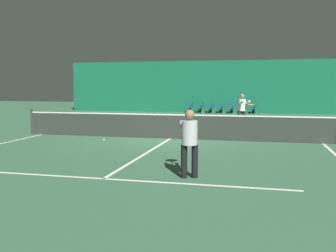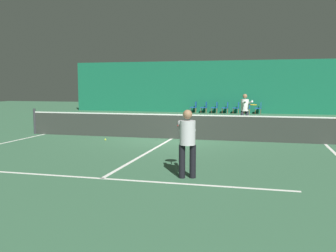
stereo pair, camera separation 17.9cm
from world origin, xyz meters
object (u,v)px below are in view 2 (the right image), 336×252
tennis_net (172,126)px  player_far (245,108)px  courtside_chair_0 (194,106)px  player_near (187,138)px  tennis_ball (105,140)px  courtside_chair_1 (205,107)px  courtside_chair_2 (215,107)px  courtside_chair_3 (226,107)px  courtside_chair_5 (248,107)px  courtside_chair_6 (259,107)px  courtside_chair_4 (237,107)px

tennis_net → player_far: (2.51, 4.72, 0.44)m
tennis_net → courtside_chair_0: tennis_net is taller
player_near → tennis_ball: player_near is taller
courtside_chair_0 → courtside_chair_1: bearing=90.0°
tennis_net → courtside_chair_2: size_ratio=14.29×
tennis_net → courtside_chair_1: tennis_net is taller
courtside_chair_1 → courtside_chair_3: size_ratio=1.00×
courtside_chair_5 → courtside_chair_6: (0.79, 0.00, 0.00)m
player_far → tennis_ball: (-4.80, -5.77, -0.92)m
courtside_chair_0 → tennis_ball: (-0.61, -14.95, -0.45)m
player_far → courtside_chair_2: player_far is taller
player_far → courtside_chair_6: (0.56, 9.19, -0.47)m
player_near → courtside_chair_4: player_near is taller
courtside_chair_5 → courtside_chair_0: bearing=-90.0°
tennis_net → courtside_chair_5: (2.28, 13.91, -0.03)m
courtside_chair_1 → courtside_chair_4: same height
courtside_chair_2 → tennis_ball: size_ratio=12.73×
courtside_chair_3 → courtside_chair_1: bearing=-90.0°
courtside_chair_2 → tennis_ball: 15.12m
courtside_chair_6 → tennis_ball: courtside_chair_6 is taller
courtside_chair_1 → courtside_chair_5: (3.16, 0.00, 0.00)m
courtside_chair_6 → courtside_chair_5: bearing=-90.0°
courtside_chair_3 → courtside_chair_5: same height
player_far → courtside_chair_4: (-1.02, 9.19, -0.47)m
courtside_chair_1 → courtside_chair_6: 3.95m
tennis_ball → courtside_chair_6: bearing=70.3°
player_near → courtside_chair_5: bearing=-18.1°
player_far → courtside_chair_4: player_far is taller
tennis_net → player_near: player_near is taller
tennis_net → player_near: bearing=-73.0°
courtside_chair_4 → tennis_ball: 15.43m
courtside_chair_0 → courtside_chair_3: bearing=90.0°
tennis_net → tennis_ball: (-2.28, -1.04, -0.48)m
courtside_chair_5 → tennis_ball: size_ratio=12.73×
courtside_chair_5 → courtside_chair_2: bearing=-90.0°
courtside_chair_5 → player_near: bearing=-1.5°
tennis_net → courtside_chair_6: (3.07, 13.91, -0.03)m
courtside_chair_5 → player_far: bearing=1.4°
player_near → courtside_chair_3: size_ratio=1.79×
tennis_net → courtside_chair_3: size_ratio=14.29×
player_far → courtside_chair_6: 9.22m
courtside_chair_2 → courtside_chair_4: same height
player_far → tennis_ball: player_far is taller
player_near → courtside_chair_0: bearing=-6.7°
courtside_chair_1 → courtside_chair_0: bearing=-90.0°
courtside_chair_5 → tennis_ball: (-4.57, -14.95, -0.45)m
tennis_net → courtside_chair_1: 13.94m
courtside_chair_0 → courtside_chair_1: size_ratio=1.00×
tennis_net → courtside_chair_4: size_ratio=14.29×
courtside_chair_1 → courtside_chair_6: size_ratio=1.00×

